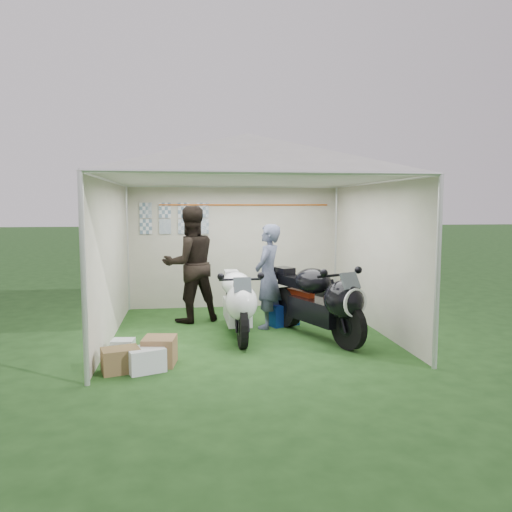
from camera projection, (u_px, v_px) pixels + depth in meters
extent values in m
plane|color=#1C4116|center=(248.00, 332.00, 7.65)|extent=(80.00, 80.00, 0.00)
cylinder|color=silver|center=(84.00, 280.00, 5.28)|extent=(0.06, 0.06, 2.30)
cylinder|color=silver|center=(438.00, 273.00, 5.84)|extent=(0.06, 0.06, 2.30)
cylinder|color=silver|center=(127.00, 248.00, 9.22)|extent=(0.06, 0.06, 2.30)
cylinder|color=silver|center=(336.00, 246.00, 9.78)|extent=(0.06, 0.06, 2.30)
cube|color=beige|center=(235.00, 247.00, 9.50)|extent=(4.00, 0.02, 2.30)
cube|color=beige|center=(111.00, 260.00, 7.25)|extent=(0.02, 4.00, 2.30)
cube|color=beige|center=(374.00, 256.00, 7.81)|extent=(0.02, 4.00, 2.30)
pyramid|color=silver|center=(247.00, 157.00, 7.38)|extent=(5.66, 5.66, 0.70)
cube|color=#99A5B7|center=(146.00, 210.00, 9.18)|extent=(0.22, 0.02, 0.28)
cube|color=#99A5B7|center=(165.00, 210.00, 9.23)|extent=(0.22, 0.02, 0.28)
cube|color=#99A5B7|center=(184.00, 210.00, 9.28)|extent=(0.22, 0.01, 0.28)
cube|color=#99A5B7|center=(203.00, 210.00, 9.33)|extent=(0.22, 0.01, 0.28)
cube|color=#99A5B7|center=(146.00, 227.00, 9.21)|extent=(0.22, 0.02, 0.28)
cube|color=#99A5B7|center=(165.00, 226.00, 9.26)|extent=(0.22, 0.01, 0.28)
cube|color=#99A5B7|center=(184.00, 226.00, 9.31)|extent=(0.22, 0.02, 0.28)
cube|color=#99A5B7|center=(203.00, 226.00, 9.36)|extent=(0.22, 0.01, 0.28)
cylinder|color=#D8590C|center=(245.00, 205.00, 9.42)|extent=(3.20, 0.02, 0.02)
cylinder|color=black|center=(242.00, 327.00, 6.78)|extent=(0.11, 0.59, 0.59)
cylinder|color=black|center=(232.00, 306.00, 8.14)|extent=(0.15, 0.60, 0.59)
cube|color=white|center=(237.00, 311.00, 7.40)|extent=(0.35, 0.94, 0.30)
ellipsoid|color=white|center=(241.00, 302.00, 6.84)|extent=(0.45, 0.60, 0.49)
ellipsoid|color=white|center=(236.00, 284.00, 7.46)|extent=(0.44, 0.61, 0.35)
cube|color=black|center=(233.00, 284.00, 7.86)|extent=(0.26, 0.60, 0.14)
cube|color=white|center=(231.00, 276.00, 8.17)|extent=(0.22, 0.30, 0.18)
cube|color=black|center=(234.00, 295.00, 7.78)|extent=(0.10, 0.55, 0.10)
cube|color=#3F474C|center=(242.00, 285.00, 6.70)|extent=(0.24, 0.15, 0.21)
cylinder|color=black|center=(348.00, 326.00, 6.71)|extent=(0.34, 0.63, 0.64)
cylinder|color=black|center=(287.00, 307.00, 7.99)|extent=(0.39, 0.65, 0.64)
cube|color=black|center=(317.00, 311.00, 7.29)|extent=(0.72, 1.08, 0.32)
ellipsoid|color=black|center=(344.00, 300.00, 6.76)|extent=(0.69, 0.77, 0.53)
ellipsoid|color=black|center=(313.00, 281.00, 7.34)|extent=(0.68, 0.79, 0.38)
cube|color=black|center=(296.00, 281.00, 7.72)|extent=(0.50, 0.70, 0.15)
cube|color=black|center=(284.00, 273.00, 8.01)|extent=(0.34, 0.39, 0.19)
cube|color=maroon|center=(300.00, 294.00, 7.64)|extent=(0.32, 0.58, 0.11)
cube|color=#3F474C|center=(350.00, 281.00, 6.62)|extent=(0.30, 0.24, 0.22)
cylinder|color=white|center=(355.00, 303.00, 6.56)|extent=(0.36, 0.16, 0.38)
cube|color=blue|center=(283.00, 314.00, 8.10)|extent=(0.54, 0.44, 0.35)
imported|color=black|center=(190.00, 264.00, 8.29)|extent=(1.13, 1.00, 1.93)
imported|color=slate|center=(268.00, 276.00, 7.88)|extent=(0.64, 0.72, 1.65)
cube|color=black|center=(314.00, 300.00, 8.91)|extent=(0.53, 0.43, 0.52)
cube|color=silver|center=(145.00, 359.00, 5.85)|extent=(0.51, 0.45, 0.28)
cube|color=brown|center=(160.00, 351.00, 6.09)|extent=(0.43, 0.43, 0.34)
cube|color=silver|center=(123.00, 347.00, 6.48)|extent=(0.31, 0.27, 0.21)
cube|color=brown|center=(121.00, 360.00, 5.82)|extent=(0.49, 0.41, 0.28)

